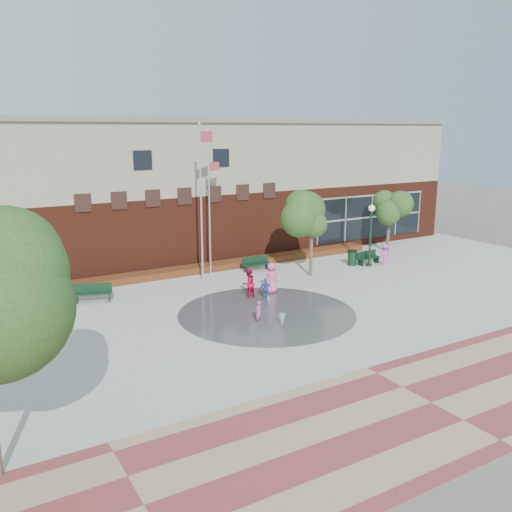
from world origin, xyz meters
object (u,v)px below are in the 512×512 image
bench_left (93,296)px  trash_can (352,258)px  child_splash (259,312)px  flagpole_left (202,196)px  flagpole_right (210,209)px

bench_left → trash_can: trash_can is taller
trash_can → child_splash: size_ratio=0.93×
flagpole_left → flagpole_right: 2.17m
trash_can → flagpole_left: bearing=172.6°
flagpole_left → bench_left: flagpole_left is taller
flagpole_left → flagpole_right: size_ratio=1.26×
trash_can → child_splash: (-10.62, -6.11, 0.03)m
child_splash → flagpole_left: bearing=-120.7°
flagpole_left → bench_left: (-6.35, -0.51, -4.64)m
flagpole_right → child_splash: bearing=-117.0°
flagpole_right → bench_left: 8.62m
flagpole_left → bench_left: bearing=166.3°
flagpole_right → child_splash: size_ratio=6.68×
flagpole_right → child_splash: 9.72m
trash_can → child_splash: child_splash is taller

